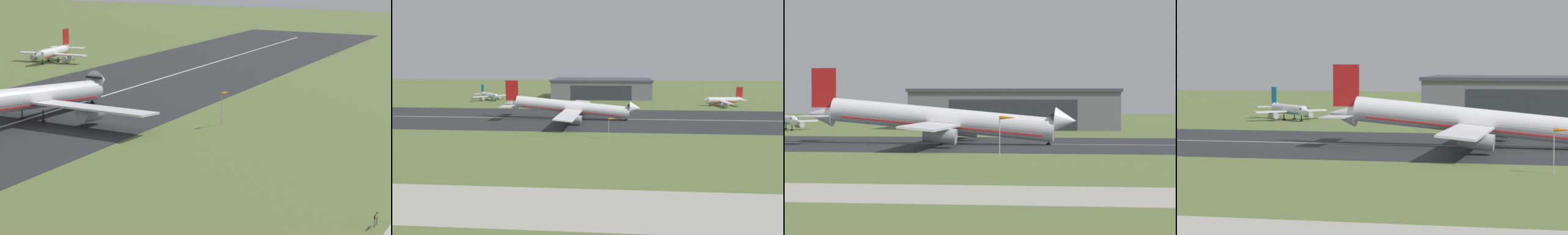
# 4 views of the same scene
# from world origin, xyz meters

# --- Properties ---
(runway_strip) EXTENTS (408.13, 54.54, 0.06)m
(runway_strip) POSITION_xyz_m (0.00, 116.89, 0.03)
(runway_strip) COLOR #2B2D30
(runway_strip) RESTS_ON ground_plane
(runway_centreline) EXTENTS (367.32, 0.70, 0.01)m
(runway_centreline) POSITION_xyz_m (0.00, 116.89, 0.07)
(runway_centreline) COLOR silver
(runway_centreline) RESTS_ON runway_strip
(hangar_building) EXTENTS (58.70, 33.40, 11.30)m
(hangar_building) POSITION_xyz_m (24.12, 199.57, 5.67)
(hangar_building) COLOR slate
(hangar_building) RESTS_ON ground_plane
(airplane_landing) EXTENTS (54.56, 56.61, 15.11)m
(airplane_landing) POSITION_xyz_m (15.90, 114.94, 4.73)
(airplane_landing) COLOR white
(airplane_landing) RESTS_ON ground_plane
(windsock_pole) EXTENTS (2.73, 1.08, 6.59)m
(windsock_pole) POSITION_xyz_m (32.56, 78.79, 5.91)
(windsock_pole) COLOR #B7B7BC
(windsock_pole) RESTS_ON ground_plane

